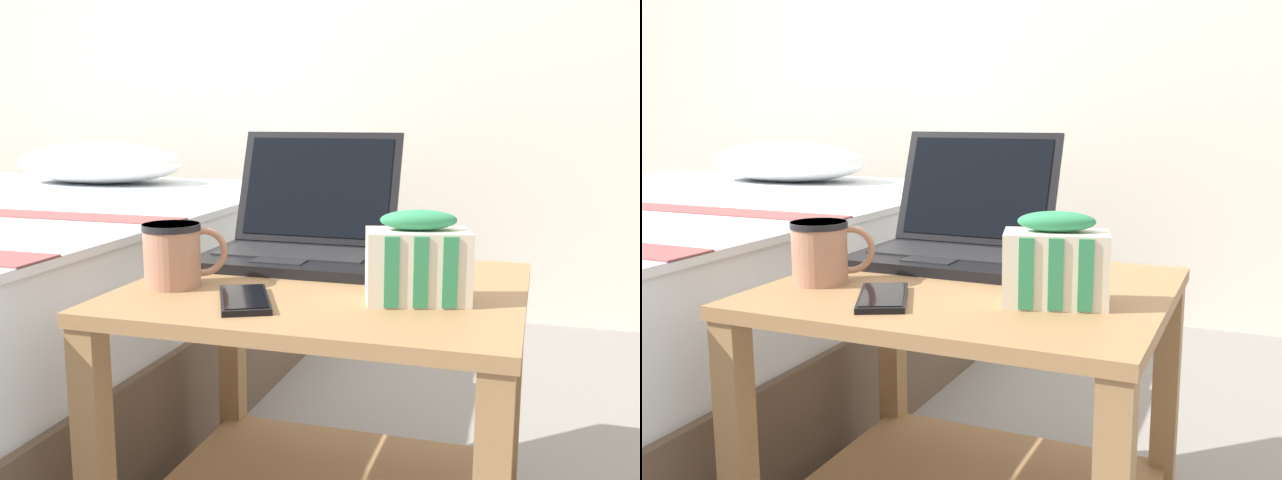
{
  "view_description": "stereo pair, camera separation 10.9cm",
  "coord_description": "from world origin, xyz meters",
  "views": [
    {
      "loc": [
        0.32,
        -1.07,
        0.77
      ],
      "look_at": [
        0.0,
        -0.04,
        0.58
      ],
      "focal_mm": 40.0,
      "sensor_mm": 36.0,
      "label": 1
    },
    {
      "loc": [
        0.42,
        -1.03,
        0.77
      ],
      "look_at": [
        0.0,
        -0.04,
        0.58
      ],
      "focal_mm": 40.0,
      "sensor_mm": 36.0,
      "label": 2
    }
  ],
  "objects": [
    {
      "name": "laptop",
      "position": [
        -0.11,
        0.18,
        0.54
      ],
      "size": [
        0.33,
        0.32,
        0.23
      ],
      "color": "black",
      "rests_on": "bedside_table"
    },
    {
      "name": "snack_bag",
      "position": [
        0.16,
        -0.06,
        0.56
      ],
      "size": [
        0.16,
        0.12,
        0.14
      ],
      "color": "silver",
      "rests_on": "bedside_table"
    },
    {
      "name": "mug_front_left",
      "position": [
        -0.23,
        -0.08,
        0.55
      ],
      "size": [
        0.12,
        0.1,
        0.1
      ],
      "color": "tan",
      "rests_on": "bedside_table"
    },
    {
      "name": "bedside_table",
      "position": [
        0.0,
        0.0,
        0.32
      ],
      "size": [
        0.62,
        0.54,
        0.5
      ],
      "color": "#997047",
      "rests_on": "ground_plane"
    },
    {
      "name": "cell_phone",
      "position": [
        -0.08,
        -0.14,
        0.5
      ],
      "size": [
        0.13,
        0.17,
        0.01
      ],
      "color": "black",
      "rests_on": "bedside_table"
    }
  ]
}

